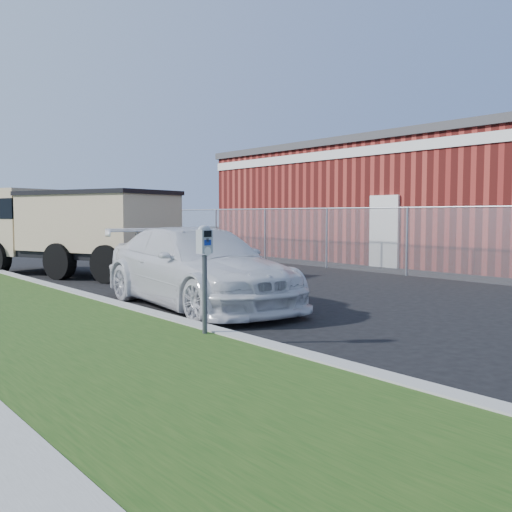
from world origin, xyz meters
TOP-DOWN VIEW (x-y plane):
  - ground at (0.00, 0.00)m, footprint 120.00×120.00m
  - chainlink_fence at (6.00, 7.00)m, footprint 0.06×30.06m
  - brick_building at (12.00, 8.00)m, footprint 9.20×14.20m
  - parking_meter at (-2.81, 0.23)m, footprint 0.20×0.15m
  - white_wagon at (-1.24, 2.89)m, footprint 2.26×4.91m
  - dump_truck at (-0.92, 9.74)m, footprint 4.16×6.28m

SIDE VIEW (x-z plane):
  - ground at x=0.00m, z-range 0.00..0.00m
  - white_wagon at x=-1.24m, z-range 0.00..1.39m
  - parking_meter at x=-2.81m, z-range 0.43..1.79m
  - chainlink_fence at x=6.00m, z-range -13.74..16.26m
  - dump_truck at x=-0.92m, z-range 0.15..2.46m
  - brick_building at x=12.00m, z-range 0.04..4.21m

